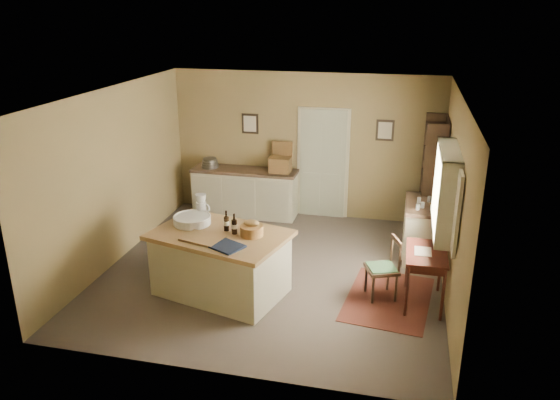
% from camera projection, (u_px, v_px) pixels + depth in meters
% --- Properties ---
extents(ground, '(5.00, 5.00, 0.00)m').
position_uv_depth(ground, '(273.00, 271.00, 8.33)').
color(ground, brown).
rests_on(ground, ground).
extents(wall_back, '(5.00, 0.10, 2.70)m').
position_uv_depth(wall_back, '(305.00, 146.00, 10.16)').
color(wall_back, olive).
rests_on(wall_back, ground).
extents(wall_front, '(5.00, 0.10, 2.70)m').
position_uv_depth(wall_front, '(215.00, 263.00, 5.58)').
color(wall_front, olive).
rests_on(wall_front, ground).
extents(wall_left, '(0.10, 5.00, 2.70)m').
position_uv_depth(wall_left, '(116.00, 176.00, 8.40)').
color(wall_left, olive).
rests_on(wall_left, ground).
extents(wall_right, '(0.10, 5.00, 2.70)m').
position_uv_depth(wall_right, '(453.00, 201.00, 7.34)').
color(wall_right, olive).
rests_on(wall_right, ground).
extents(ceiling, '(5.00, 5.00, 0.00)m').
position_uv_depth(ceiling, '(273.00, 93.00, 7.41)').
color(ceiling, silver).
rests_on(ceiling, wall_back).
extents(door, '(0.97, 0.06, 2.11)m').
position_uv_depth(door, '(323.00, 163.00, 10.16)').
color(door, '#A3A78B').
rests_on(door, ground).
extents(framed_prints, '(2.82, 0.02, 0.38)m').
position_uv_depth(framed_prints, '(316.00, 127.00, 9.97)').
color(framed_prints, black).
rests_on(framed_prints, ground).
extents(window, '(0.25, 1.99, 1.12)m').
position_uv_depth(window, '(450.00, 191.00, 7.10)').
color(window, beige).
rests_on(window, ground).
extents(work_island, '(2.04, 1.59, 1.20)m').
position_uv_depth(work_island, '(220.00, 261.00, 7.57)').
color(work_island, beige).
rests_on(work_island, ground).
extents(sideboard, '(2.00, 0.57, 1.18)m').
position_uv_depth(sideboard, '(245.00, 191.00, 10.41)').
color(sideboard, beige).
rests_on(sideboard, ground).
extents(rug, '(1.28, 1.72, 0.01)m').
position_uv_depth(rug, '(388.00, 299.00, 7.55)').
color(rug, '#531F1A').
rests_on(rug, ground).
extents(writing_desk, '(0.53, 0.87, 0.82)m').
position_uv_depth(writing_desk, '(426.00, 259.00, 7.23)').
color(writing_desk, '#33130E').
rests_on(writing_desk, ground).
extents(desk_chair, '(0.52, 0.52, 0.86)m').
position_uv_depth(desk_chair, '(382.00, 269.00, 7.46)').
color(desk_chair, black).
rests_on(desk_chair, ground).
extents(right_cabinet, '(0.61, 1.10, 0.99)m').
position_uv_depth(right_cabinet, '(423.00, 229.00, 8.69)').
color(right_cabinet, beige).
rests_on(right_cabinet, ground).
extents(shelving_unit, '(0.36, 0.94, 2.10)m').
position_uv_depth(shelving_unit, '(435.00, 180.00, 9.19)').
color(shelving_unit, black).
rests_on(shelving_unit, ground).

